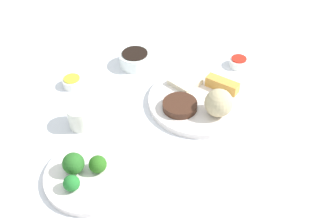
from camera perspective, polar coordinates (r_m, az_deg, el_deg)
The scene contains 17 objects.
tabletop at distance 1.11m, azimuth 1.87°, elevation 0.11°, with size 2.20×2.20×0.02m, color white.
main_plate at distance 1.12m, azimuth 4.57°, elevation 1.65°, with size 0.29×0.29×0.02m, color white.
rice_scoop at distance 1.05m, azimuth 7.13°, elevation 1.29°, with size 0.07×0.07×0.07m, color tan.
spring_roll at distance 1.15m, azimuth 7.63°, elevation 3.85°, with size 0.09×0.03×0.03m, color gold.
crab_rangoon_wonton at distance 1.16m, azimuth 2.41°, elevation 4.25°, with size 0.07×0.07×0.02m, color beige.
stir_fry_heap at distance 1.08m, azimuth 1.44°, elevation 0.96°, with size 0.09×0.09×0.02m, color #402317.
broccoli_plate at distance 0.95m, azimuth -10.60°, elevation -8.68°, with size 0.22×0.22×0.01m, color white.
broccoli_floret_0 at distance 0.93m, azimuth -9.85°, elevation -7.25°, with size 0.04×0.04×0.04m, color #2A651A.
broccoli_floret_1 at distance 0.91m, azimuth -13.41°, elevation -9.71°, with size 0.04×0.04×0.04m, color #22732B.
broccoli_floret_2 at distance 0.94m, azimuth -13.16°, elevation -7.06°, with size 0.05×0.05×0.05m, color #286522.
soy_sauce_bowl at distance 1.25m, azimuth -4.63°, elevation 7.36°, with size 0.10×0.10×0.04m, color white.
soy_sauce_bowl_liquid at distance 1.24m, azimuth -4.69°, elevation 8.22°, with size 0.08×0.08×0.00m, color black.
sauce_ramekin_hot_mustard at distance 1.21m, azimuth -13.29°, elevation 4.08°, with size 0.06×0.06×0.02m, color white.
sauce_ramekin_hot_mustard_liquid at distance 1.20m, azimuth -13.39°, elevation 4.61°, with size 0.05×0.05×0.00m, color yellow.
sauce_ramekin_sweet_and_sour at distance 1.27m, azimuth 9.89°, elevation 6.87°, with size 0.06×0.06×0.02m, color white.
sauce_ramekin_sweet_and_sour_liquid at distance 1.26m, azimuth 9.96°, elevation 7.39°, with size 0.05×0.05×0.00m, color red.
teacup at distance 1.06m, azimuth -12.11°, elevation -0.59°, with size 0.07×0.07×0.06m, color white.
Camera 1 is at (-0.80, -0.19, 0.76)m, focal length 43.36 mm.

